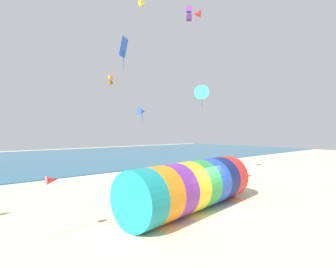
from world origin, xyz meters
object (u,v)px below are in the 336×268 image
(giant_inflatable_tube, at_px, (191,186))
(kite_purple_box, at_px, (189,13))
(kite_blue_diamond, at_px, (124,47))
(kite_orange_box, at_px, (110,80))
(kite_red_delta, at_px, (197,14))
(kite_blue_delta, at_px, (142,112))
(beach_flag, at_px, (51,183))
(kite_handler, at_px, (234,182))
(kite_yellow_delta, at_px, (143,3))
(kite_cyan_delta, at_px, (202,94))

(giant_inflatable_tube, distance_m, kite_purple_box, 15.20)
(giant_inflatable_tube, relative_size, kite_blue_diamond, 3.76)
(kite_orange_box, distance_m, kite_red_delta, 11.31)
(kite_blue_delta, relative_size, beach_flag, 0.46)
(kite_handler, height_order, kite_purple_box, kite_purple_box)
(kite_yellow_delta, relative_size, beach_flag, 0.39)
(kite_yellow_delta, bearing_deg, kite_cyan_delta, -44.60)
(kite_orange_box, distance_m, beach_flag, 16.33)
(giant_inflatable_tube, relative_size, kite_yellow_delta, 9.18)
(kite_purple_box, height_order, kite_red_delta, kite_red_delta)
(kite_purple_box, bearing_deg, kite_cyan_delta, -107.90)
(kite_orange_box, bearing_deg, kite_red_delta, -30.96)
(kite_blue_delta, bearing_deg, kite_blue_diamond, -159.87)
(kite_handler, xyz_separation_m, kite_blue_delta, (-2.99, 7.42, 5.45))
(kite_blue_delta, height_order, kite_red_delta, kite_red_delta)
(kite_blue_diamond, distance_m, kite_orange_box, 5.74)
(kite_red_delta, bearing_deg, kite_orange_box, 149.04)
(giant_inflatable_tube, height_order, kite_handler, giant_inflatable_tube)
(kite_cyan_delta, xyz_separation_m, kite_yellow_delta, (-3.32, 3.27, 7.27))
(kite_purple_box, xyz_separation_m, beach_flag, (-12.54, -4.11, -12.27))
(kite_blue_diamond, bearing_deg, kite_orange_box, 71.98)
(kite_orange_box, xyz_separation_m, kite_red_delta, (7.52, -4.51, 7.15))
(kite_blue_diamond, relative_size, kite_purple_box, 2.03)
(kite_orange_box, distance_m, kite_blue_delta, 5.55)
(kite_blue_diamond, bearing_deg, kite_handler, -50.50)
(kite_yellow_delta, distance_m, kite_red_delta, 8.45)
(giant_inflatable_tube, xyz_separation_m, kite_blue_delta, (2.50, 8.35, 4.85))
(kite_handler, bearing_deg, kite_orange_box, 107.32)
(giant_inflatable_tube, distance_m, kite_cyan_delta, 8.26)
(kite_blue_delta, bearing_deg, kite_yellow_delta, -123.94)
(kite_orange_box, height_order, kite_blue_delta, kite_orange_box)
(kite_yellow_delta, bearing_deg, kite_purple_box, -16.78)
(kite_yellow_delta, distance_m, kite_purple_box, 4.17)
(kite_handler, relative_size, kite_blue_diamond, 0.63)
(kite_handler, xyz_separation_m, kite_cyan_delta, (-0.88, 2.36, 6.61))
(kite_blue_diamond, bearing_deg, kite_blue_delta, 20.13)
(kite_blue_delta, bearing_deg, beach_flag, -143.94)
(kite_handler, bearing_deg, beach_flag, 178.57)
(kite_cyan_delta, height_order, kite_yellow_delta, kite_yellow_delta)
(beach_flag, bearing_deg, kite_blue_diamond, 40.23)
(giant_inflatable_tube, distance_m, kite_yellow_delta, 14.87)
(kite_blue_diamond, distance_m, kite_blue_delta, 5.50)
(kite_blue_diamond, xyz_separation_m, kite_orange_box, (1.71, 5.26, -1.54))
(giant_inflatable_tube, height_order, kite_blue_delta, kite_blue_delta)
(giant_inflatable_tube, distance_m, kite_red_delta, 19.74)
(kite_cyan_delta, distance_m, kite_red_delta, 11.55)
(kite_purple_box, xyz_separation_m, kite_blue_delta, (-2.78, 2.99, -8.35))
(kite_red_delta, xyz_separation_m, beach_flag, (-16.59, -6.98, -14.40))
(kite_purple_box, height_order, kite_blue_delta, kite_purple_box)
(kite_orange_box, bearing_deg, kite_blue_delta, -81.07)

